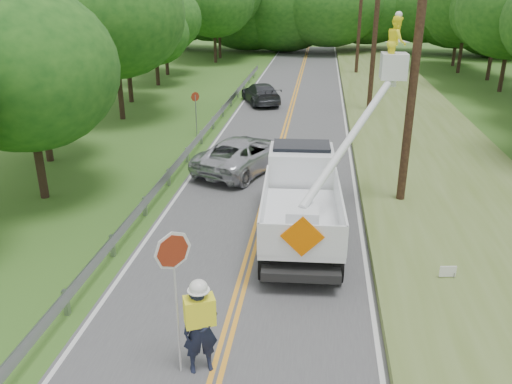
# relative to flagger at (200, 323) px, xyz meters

# --- Properties ---
(ground) EXTENTS (140.00, 140.00, 0.00)m
(ground) POSITION_rel_flagger_xyz_m (0.35, 0.52, -1.19)
(ground) COLOR #365C22
(ground) RESTS_ON ground
(road) EXTENTS (7.20, 96.00, 0.03)m
(road) POSITION_rel_flagger_xyz_m (0.35, 14.52, -1.18)
(road) COLOR #4C4C4E
(road) RESTS_ON ground
(guardrail) EXTENTS (0.18, 48.00, 0.77)m
(guardrail) POSITION_rel_flagger_xyz_m (-3.67, 15.43, -0.63)
(guardrail) COLOR gray
(guardrail) RESTS_ON ground
(utility_poles) EXTENTS (1.60, 43.30, 10.00)m
(utility_poles) POSITION_rel_flagger_xyz_m (5.35, 17.54, 4.08)
(utility_poles) COLOR black
(utility_poles) RESTS_ON ground
(tall_grass_verge) EXTENTS (7.00, 96.00, 0.30)m
(tall_grass_verge) POSITION_rel_flagger_xyz_m (7.45, 14.52, -1.04)
(tall_grass_verge) COLOR #556C2A
(tall_grass_verge) RESTS_ON ground
(treeline_left) EXTENTS (10.71, 55.07, 11.32)m
(treeline_left) POSITION_rel_flagger_xyz_m (-9.68, 32.14, 4.59)
(treeline_left) COLOR #332319
(treeline_left) RESTS_ON ground
(treeline_horizon) EXTENTS (57.36, 14.31, 11.21)m
(treeline_horizon) POSITION_rel_flagger_xyz_m (0.79, 56.59, 4.31)
(treeline_horizon) COLOR #194916
(treeline_horizon) RESTS_ON ground
(flagger) EXTENTS (1.16, 0.80, 3.29)m
(flagger) POSITION_rel_flagger_xyz_m (0.00, 0.00, 0.00)
(flagger) COLOR #191E33
(flagger) RESTS_ON road
(bucket_truck) EXTENTS (4.56, 7.02, 6.70)m
(bucket_truck) POSITION_rel_flagger_xyz_m (1.98, 7.54, 0.36)
(bucket_truck) COLOR black
(bucket_truck) RESTS_ON road
(suv_silver) EXTENTS (4.37, 5.94, 1.50)m
(suv_silver) POSITION_rel_flagger_xyz_m (-0.97, 12.73, -0.42)
(suv_silver) COLOR #B8B9C0
(suv_silver) RESTS_ON road
(suv_darkgrey) EXTENTS (3.51, 5.12, 1.38)m
(suv_darkgrey) POSITION_rel_flagger_xyz_m (-1.86, 26.65, -0.48)
(suv_darkgrey) COLOR #373A3F
(suv_darkgrey) RESTS_ON road
(stop_sign_permanent) EXTENTS (0.38, 0.38, 2.41)m
(stop_sign_permanent) POSITION_rel_flagger_xyz_m (-4.33, 17.93, 0.40)
(stop_sign_permanent) COLOR gray
(stop_sign_permanent) RESTS_ON ground
(yard_sign) EXTENTS (0.45, 0.10, 0.65)m
(yard_sign) POSITION_rel_flagger_xyz_m (5.86, 3.98, -0.72)
(yard_sign) COLOR white
(yard_sign) RESTS_ON ground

